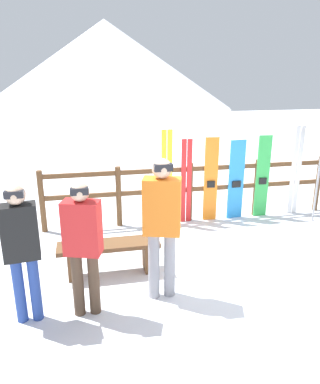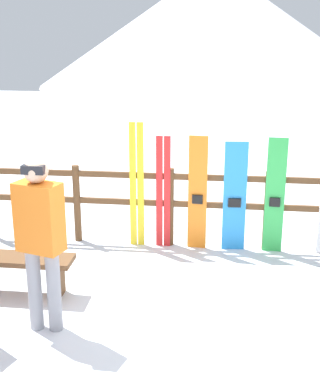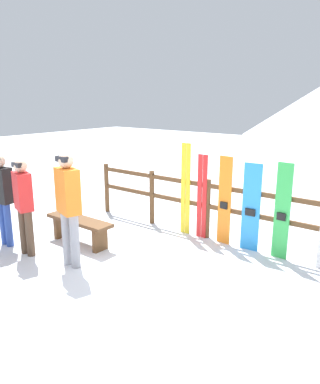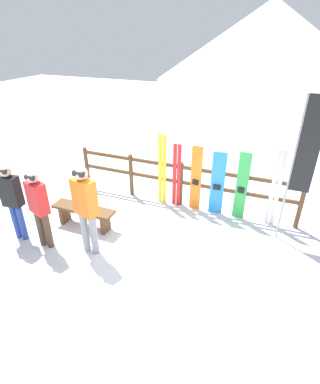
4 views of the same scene
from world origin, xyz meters
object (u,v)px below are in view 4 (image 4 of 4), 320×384
at_px(bench, 84,212).
at_px(person_black, 12,198).
at_px(person_red, 39,205).
at_px(person_orange, 86,205).
at_px(ski_pair_red, 177,176).
at_px(ski_pair_yellow, 162,170).
at_px(snowboard_blue, 217,184).
at_px(snowboard_green, 242,187).
at_px(ski_pair_white, 276,189).
at_px(rental_flag, 302,157).
at_px(snowboard_orange, 196,179).

height_order(bench, person_black, person_black).
bearing_deg(person_red, person_black, 179.52).
bearing_deg(person_orange, ski_pair_red, 67.76).
distance_m(person_black, ski_pair_yellow, 3.23).
bearing_deg(person_orange, snowboard_blue, 50.17).
bearing_deg(snowboard_green, person_red, -143.84).
height_order(person_black, ski_pair_white, ski_pair_white).
distance_m(person_black, ski_pair_red, 3.49).
relative_size(snowboard_green, rental_flag, 0.55).
relative_size(person_black, snowboard_orange, 1.02).
height_order(person_black, snowboard_blue, person_black).
distance_m(ski_pair_yellow, rental_flag, 3.02).
relative_size(ski_pair_red, snowboard_green, 0.99).
relative_size(snowboard_orange, snowboard_green, 1.00).
bearing_deg(snowboard_blue, ski_pair_white, 0.16).
relative_size(bench, ski_pair_red, 0.89).
height_order(ski_pair_red, rental_flag, rental_flag).
relative_size(snowboard_orange, rental_flag, 0.55).
relative_size(bench, snowboard_orange, 0.88).
xyz_separation_m(person_red, snowboard_green, (3.34, 2.44, -0.15)).
distance_m(ski_pair_yellow, ski_pair_white, 2.53).
bearing_deg(snowboard_blue, bench, -147.29).
distance_m(person_red, person_black, 0.64).
distance_m(person_black, ski_pair_white, 5.26).
bearing_deg(snowboard_green, rental_flag, -24.10).
height_order(snowboard_orange, snowboard_blue, snowboard_orange).
relative_size(person_black, ski_pair_white, 0.93).
relative_size(ski_pair_yellow, snowboard_orange, 1.10).
height_order(person_orange, ski_pair_red, person_orange).
xyz_separation_m(snowboard_blue, ski_pair_white, (1.21, 0.00, 0.11)).
xyz_separation_m(person_red, ski_pair_red, (1.85, 2.44, -0.15)).
distance_m(bench, person_orange, 1.13).
bearing_deg(person_red, ski_pair_white, 31.27).
height_order(person_orange, ski_pair_white, person_orange).
bearing_deg(snowboard_orange, snowboard_blue, -0.01).
distance_m(bench, rental_flag, 4.41).
bearing_deg(snowboard_green, ski_pair_white, 0.28).
bearing_deg(ski_pair_white, snowboard_green, -179.72).
bearing_deg(ski_pair_red, snowboard_blue, -0.20).
bearing_deg(rental_flag, bench, -163.90).
relative_size(snowboard_blue, rental_flag, 0.52).
relative_size(person_red, snowboard_blue, 1.06).
distance_m(person_red, snowboard_green, 4.13).
bearing_deg(snowboard_orange, person_red, -133.49).
bearing_deg(ski_pair_red, person_black, -135.62).
xyz_separation_m(ski_pair_red, ski_pair_white, (2.17, 0.00, 0.08)).
xyz_separation_m(snowboard_blue, snowboard_green, (0.53, 0.00, 0.03)).
height_order(bench, person_orange, person_orange).
bearing_deg(snowboard_green, snowboard_orange, 180.00).
relative_size(ski_pair_red, ski_pair_white, 0.90).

